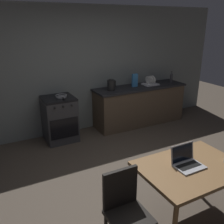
# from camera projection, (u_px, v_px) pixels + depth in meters

# --- Properties ---
(ground_plane) EXTENTS (12.00, 12.00, 0.00)m
(ground_plane) POSITION_uv_depth(u_px,v_px,m) (139.00, 185.00, 3.66)
(ground_plane) COLOR #473D33
(back_wall) EXTENTS (6.40, 0.10, 2.58)m
(back_wall) POSITION_uv_depth(u_px,v_px,m) (91.00, 70.00, 5.32)
(back_wall) COLOR slate
(back_wall) RESTS_ON ground_plane
(kitchen_counter) EXTENTS (2.16, 0.64, 0.88)m
(kitchen_counter) POSITION_uv_depth(u_px,v_px,m) (139.00, 105.00, 5.77)
(kitchen_counter) COLOR #4C3D2D
(kitchen_counter) RESTS_ON ground_plane
(stove_oven) EXTENTS (0.60, 0.62, 0.88)m
(stove_oven) POSITION_uv_depth(u_px,v_px,m) (60.00, 119.00, 4.94)
(stove_oven) COLOR #2D2D30
(stove_oven) RESTS_ON ground_plane
(dining_table) EXTENTS (1.15, 0.83, 0.73)m
(dining_table) POSITION_uv_depth(u_px,v_px,m) (190.00, 172.00, 2.81)
(dining_table) COLOR brown
(dining_table) RESTS_ON ground_plane
(chair) EXTENTS (0.40, 0.40, 0.88)m
(chair) POSITION_uv_depth(u_px,v_px,m) (125.00, 207.00, 2.49)
(chair) COLOR black
(chair) RESTS_ON ground_plane
(laptop) EXTENTS (0.32, 0.26, 0.23)m
(laptop) POSITION_uv_depth(u_px,v_px,m) (187.00, 162.00, 2.78)
(laptop) COLOR #99999E
(laptop) RESTS_ON dining_table
(electric_kettle) EXTENTS (0.19, 0.17, 0.23)m
(electric_kettle) POSITION_uv_depth(u_px,v_px,m) (111.00, 85.00, 5.26)
(electric_kettle) COLOR black
(electric_kettle) RESTS_ON kitchen_counter
(bottle) EXTENTS (0.07, 0.07, 0.27)m
(bottle) POSITION_uv_depth(u_px,v_px,m) (171.00, 77.00, 5.91)
(bottle) COLOR #2D2D33
(bottle) RESTS_ON kitchen_counter
(frying_pan) EXTENTS (0.22, 0.39, 0.05)m
(frying_pan) POSITION_uv_depth(u_px,v_px,m) (61.00, 96.00, 4.78)
(frying_pan) COLOR gray
(frying_pan) RESTS_ON stove_oven
(cereal_box) EXTENTS (0.13, 0.05, 0.29)m
(cereal_box) POSITION_uv_depth(u_px,v_px,m) (135.00, 80.00, 5.53)
(cereal_box) COLOR #3372B2
(cereal_box) RESTS_ON kitchen_counter
(dish_rack) EXTENTS (0.34, 0.26, 0.21)m
(dish_rack) POSITION_uv_depth(u_px,v_px,m) (150.00, 83.00, 5.73)
(dish_rack) COLOR silver
(dish_rack) RESTS_ON kitchen_counter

